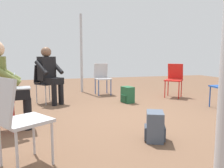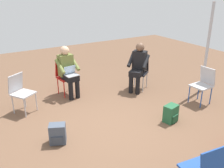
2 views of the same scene
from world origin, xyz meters
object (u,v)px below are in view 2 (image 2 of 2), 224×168
at_px(chair_southeast, 21,90).
at_px(backpack_near_laptop_user, 58,135).
at_px(person_in_black, 138,65).
at_px(chair_west, 203,83).
at_px(backpack_by_empty_chair, 171,114).
at_px(person_with_laptop, 68,69).
at_px(chair_south, 65,75).
at_px(chair_southwest, 140,70).

relative_size(chair_southeast, backpack_near_laptop_user, 2.36).
distance_m(chair_southeast, person_in_black, 2.89).
xyz_separation_m(chair_west, backpack_near_laptop_user, (3.44, -0.19, -0.34)).
bearing_deg(chair_southeast, backpack_by_empty_chair, 108.79).
relative_size(person_with_laptop, person_in_black, 1.00).
distance_m(chair_south, backpack_by_empty_chair, 2.78).
bearing_deg(chair_southeast, chair_southwest, 143.46).
relative_size(chair_southeast, person_in_black, 0.69).
bearing_deg(backpack_by_empty_chair, person_with_laptop, -60.77).
xyz_separation_m(chair_west, person_with_laptop, (2.51, -1.99, 0.20)).
bearing_deg(person_with_laptop, chair_southeast, 6.56).
bearing_deg(person_with_laptop, chair_south, -90.00).
relative_size(chair_south, chair_west, 1.00).
bearing_deg(chair_southwest, chair_west, 169.94).
bearing_deg(person_with_laptop, chair_southwest, 157.97).
bearing_deg(person_in_black, chair_west, 175.75).
xyz_separation_m(chair_southeast, person_with_laptop, (-1.19, -0.28, 0.20)).
height_order(chair_southwest, person_in_black, person_in_black).
relative_size(chair_southwest, chair_west, 1.00).
xyz_separation_m(chair_southwest, backpack_by_empty_chair, (0.54, 1.77, -0.34)).
distance_m(chair_west, backpack_near_laptop_user, 3.46).
bearing_deg(person_with_laptop, backpack_by_empty_chair, 112.70).
bearing_deg(chair_southwest, backpack_by_empty_chair, 127.80).
relative_size(chair_south, person_with_laptop, 0.69).
distance_m(chair_west, person_with_laptop, 3.21).
relative_size(person_with_laptop, backpack_near_laptop_user, 3.44).
bearing_deg(backpack_near_laptop_user, chair_west, 176.77).
height_order(chair_southwest, person_with_laptop, person_with_laptop).
xyz_separation_m(chair_south, backpack_near_laptop_user, (0.92, 1.96, -0.34)).
bearing_deg(backpack_near_laptop_user, chair_southeast, -80.31).
relative_size(chair_west, backpack_by_empty_chair, 2.36).
bearing_deg(chair_west, chair_south, 46.37).
relative_size(chair_west, person_in_black, 0.69).
distance_m(chair_southeast, backpack_by_empty_chair, 3.19).
distance_m(chair_south, chair_southwest, 1.95).
xyz_separation_m(person_with_laptop, person_in_black, (-1.67, 0.60, 0.00)).
height_order(chair_west, backpack_by_empty_chair, chair_west).
bearing_deg(person_in_black, chair_south, 30.40).
relative_size(chair_southeast, chair_southwest, 1.00).
xyz_separation_m(chair_south, chair_southeast, (1.17, 0.45, 0.00)).
xyz_separation_m(chair_southeast, person_in_black, (-2.87, 0.32, 0.20)).
height_order(chair_southeast, person_in_black, person_in_black).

